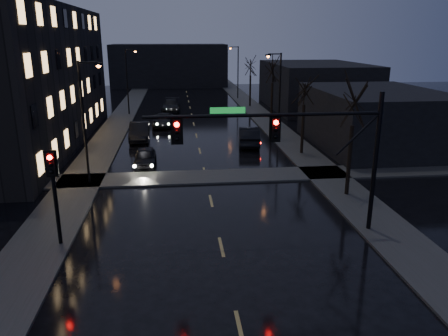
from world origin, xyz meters
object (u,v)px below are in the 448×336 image
object	(u,v)px
oncoming_car_b	(139,132)
lead_car	(249,136)
oncoming_car_d	(171,105)
oncoming_car_a	(145,157)
oncoming_car_c	(163,120)

from	to	relation	value
oncoming_car_b	lead_car	world-z (taller)	lead_car
oncoming_car_d	lead_car	xyz separation A→B (m)	(7.10, -19.49, 0.06)
oncoming_car_a	lead_car	world-z (taller)	lead_car
oncoming_car_a	oncoming_car_d	distance (m)	25.28
oncoming_car_a	oncoming_car_c	bearing A→B (deg)	85.84
oncoming_car_b	lead_car	xyz separation A→B (m)	(9.95, -3.01, 0.01)
oncoming_car_a	oncoming_car_b	distance (m)	8.79
oncoming_car_a	oncoming_car_c	size ratio (longest dim) A/B	0.80
oncoming_car_c	oncoming_car_d	size ratio (longest dim) A/B	0.92
oncoming_car_a	oncoming_car_b	bearing A→B (deg)	96.63
lead_car	oncoming_car_c	bearing A→B (deg)	-43.20
oncoming_car_b	oncoming_car_d	xyz separation A→B (m)	(2.85, 16.49, -0.05)
oncoming_car_b	oncoming_car_c	xyz separation A→B (m)	(2.09, 6.50, -0.14)
oncoming_car_c	oncoming_car_d	xyz separation A→B (m)	(0.77, 9.99, 0.09)
oncoming_car_a	oncoming_car_b	xyz separation A→B (m)	(-1.06, 8.73, 0.15)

